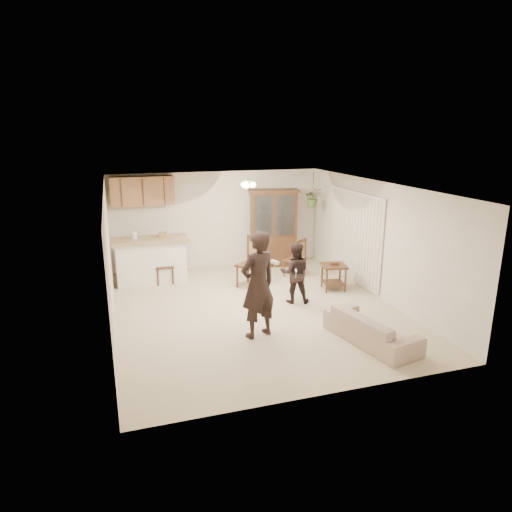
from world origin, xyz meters
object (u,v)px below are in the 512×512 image
object	(u,v)px
chair_bar	(165,272)
chair_hutch_right	(294,266)
china_hutch	(273,228)
adult	(258,288)
sofa	(372,322)
chair_hutch_left	(250,273)
child	(295,272)
side_table	(334,277)

from	to	relation	value
chair_bar	chair_hutch_right	size ratio (longest dim) A/B	0.98
chair_bar	china_hutch	bearing A→B (deg)	14.54
adult	chair_bar	bearing A→B (deg)	-89.83
chair_bar	chair_hutch_right	bearing A→B (deg)	-5.91
sofa	chair_hutch_left	bearing A→B (deg)	7.13
child	chair_hutch_right	distance (m)	1.79
adult	side_table	size ratio (longest dim) A/B	2.77
chair_bar	chair_hutch_left	xyz separation A→B (m)	(1.86, -0.86, 0.06)
chair_hutch_left	child	bearing A→B (deg)	-11.18
child	side_table	bearing A→B (deg)	-138.93
sofa	chair_bar	xyz separation A→B (m)	(-3.01, 4.24, -0.10)
child	side_table	world-z (taller)	child
child	chair_hutch_left	xyz separation A→B (m)	(-0.61, 1.24, -0.35)
adult	child	size ratio (longest dim) A/B	1.33
side_table	chair_hutch_right	bearing A→B (deg)	112.62
adult	side_table	bearing A→B (deg)	-162.71
side_table	chair_hutch_right	size ratio (longest dim) A/B	0.67
adult	chair_hutch_right	xyz separation A→B (m)	(1.90, 2.95, -0.63)
china_hutch	side_table	world-z (taller)	china_hutch
child	chair_bar	size ratio (longest dim) A/B	1.42
china_hutch	chair_bar	size ratio (longest dim) A/B	2.13
side_table	chair_bar	world-z (taller)	chair_bar
sofa	adult	xyz separation A→B (m)	(-1.78, 0.82, 0.53)
sofa	china_hutch	bearing A→B (deg)	-10.98
chair_bar	adult	bearing A→B (deg)	-67.54
chair_bar	chair_hutch_left	size ratio (longest dim) A/B	0.82
child	adult	bearing A→B (deg)	66.21
adult	child	world-z (taller)	adult
child	china_hutch	xyz separation A→B (m)	(0.49, 2.71, 0.33)
side_table	chair_hutch_right	world-z (taller)	chair_hutch_right
sofa	child	size ratio (longest dim) A/B	1.39
child	chair_hutch_left	world-z (taller)	child
china_hutch	side_table	size ratio (longest dim) A/B	3.13
chair_hutch_right	sofa	bearing A→B (deg)	56.55
china_hutch	chair_hutch_right	distance (m)	1.33
chair_hutch_right	chair_bar	bearing A→B (deg)	-40.21
sofa	china_hutch	distance (m)	4.91
china_hutch	chair_bar	world-z (taller)	china_hutch
side_table	chair_hutch_left	bearing A→B (deg)	156.04
adult	chair_hutch_left	xyz separation A→B (m)	(0.63, 2.57, -0.57)
adult	sofa	bearing A→B (deg)	135.57
side_table	adult	bearing A→B (deg)	-143.12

